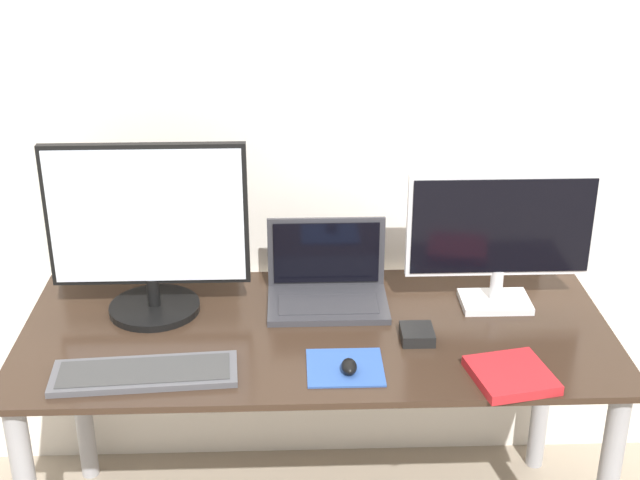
# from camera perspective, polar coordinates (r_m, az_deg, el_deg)

# --- Properties ---
(wall_back) EXTENTS (7.00, 0.05, 2.50)m
(wall_back) POSITION_cam_1_polar(r_m,az_deg,el_deg) (2.61, -0.53, 9.43)
(wall_back) COLOR silver
(wall_back) RESTS_ON ground_plane
(desk) EXTENTS (1.60, 0.71, 0.71)m
(desk) POSITION_cam_1_polar(r_m,az_deg,el_deg) (2.49, -0.21, -8.00)
(desk) COLOR #332319
(desk) RESTS_ON ground_plane
(monitor_left) EXTENTS (0.54, 0.25, 0.49)m
(monitor_left) POSITION_cam_1_polar(r_m,az_deg,el_deg) (2.45, -10.93, 0.52)
(monitor_left) COLOR black
(monitor_left) RESTS_ON desk
(monitor_right) EXTENTS (0.52, 0.14, 0.40)m
(monitor_right) POSITION_cam_1_polar(r_m,az_deg,el_deg) (2.50, 11.50, 0.36)
(monitor_right) COLOR silver
(monitor_right) RESTS_ON desk
(laptop) EXTENTS (0.34, 0.22, 0.23)m
(laptop) POSITION_cam_1_polar(r_m,az_deg,el_deg) (2.54, 0.46, -2.75)
(laptop) COLOR #333338
(laptop) RESTS_ON desk
(keyboard) EXTENTS (0.46, 0.18, 0.02)m
(keyboard) POSITION_cam_1_polar(r_m,az_deg,el_deg) (2.26, -11.16, -8.37)
(keyboard) COLOR #4C4C51
(keyboard) RESTS_ON desk
(mousepad) EXTENTS (0.19, 0.18, 0.00)m
(mousepad) POSITION_cam_1_polar(r_m,az_deg,el_deg) (2.26, 1.61, -8.16)
(mousepad) COLOR #2D519E
(mousepad) RESTS_ON desk
(mouse) EXTENTS (0.04, 0.06, 0.03)m
(mouse) POSITION_cam_1_polar(r_m,az_deg,el_deg) (2.23, 1.88, -8.10)
(mouse) COLOR black
(mouse) RESTS_ON mousepad
(book) EXTENTS (0.22, 0.22, 0.03)m
(book) POSITION_cam_1_polar(r_m,az_deg,el_deg) (2.26, 12.14, -8.46)
(book) COLOR red
(book) RESTS_ON desk
(power_brick) EXTENTS (0.09, 0.10, 0.03)m
(power_brick) POSITION_cam_1_polar(r_m,az_deg,el_deg) (2.38, 6.23, -6.01)
(power_brick) COLOR black
(power_brick) RESTS_ON desk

